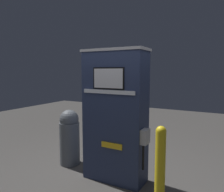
% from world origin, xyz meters
% --- Properties ---
extents(ground_plane, '(14.00, 14.00, 0.00)m').
position_xyz_m(ground_plane, '(0.00, 0.00, 0.00)').
color(ground_plane, '#423F3D').
extents(gas_pump, '(1.06, 0.45, 2.04)m').
position_xyz_m(gas_pump, '(0.00, 0.21, 1.02)').
color(gas_pump, '#232D4C').
rests_on(gas_pump, ground_plane).
extents(safety_bollard, '(0.12, 0.12, 1.11)m').
position_xyz_m(safety_bollard, '(0.90, -0.40, 0.58)').
color(safety_bollard, yellow).
rests_on(safety_bollard, ground_plane).
extents(trash_bin, '(0.36, 0.36, 1.01)m').
position_xyz_m(trash_bin, '(-1.00, 0.31, 0.52)').
color(trash_bin, '#51565B').
rests_on(trash_bin, ground_plane).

